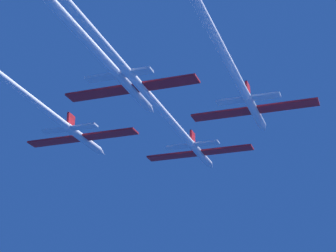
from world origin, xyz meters
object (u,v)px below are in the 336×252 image
at_px(jet_right_wing, 209,26).
at_px(jet_slot, 51,2).
at_px(jet_left_wing, 12,85).
at_px(jet_lead, 160,109).

distance_m(jet_right_wing, jet_slot, 16.44).
height_order(jet_right_wing, jet_slot, jet_right_wing).
relative_size(jet_left_wing, jet_slot, 0.96).
relative_size(jet_lead, jet_slot, 0.95).
distance_m(jet_lead, jet_slot, 27.52).
height_order(jet_lead, jet_slot, jet_slot).
xyz_separation_m(jet_left_wing, jet_right_wing, (26.47, -4.22, 0.64)).
height_order(jet_lead, jet_left_wing, jet_lead).
bearing_deg(jet_lead, jet_slot, -92.95).
bearing_deg(jet_left_wing, jet_right_wing, -9.05).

